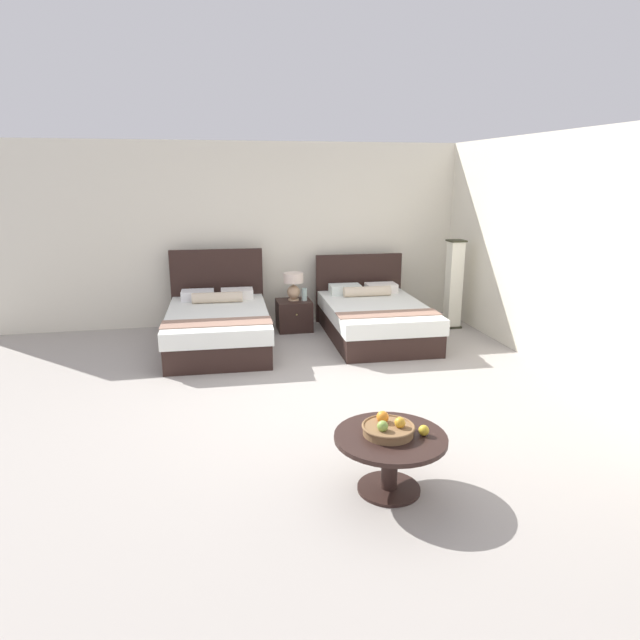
{
  "coord_description": "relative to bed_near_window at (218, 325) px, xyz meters",
  "views": [
    {
      "loc": [
        -1.22,
        -5.3,
        2.29
      ],
      "look_at": [
        0.01,
        0.58,
        0.69
      ],
      "focal_mm": 30.81,
      "sensor_mm": 36.0,
      "label": 1
    }
  ],
  "objects": [
    {
      "name": "ground_plane",
      "position": [
        1.11,
        -2.04,
        -0.31
      ],
      "size": [
        9.26,
        10.18,
        0.02
      ],
      "primitive_type": "cube",
      "color": "#A19A92"
    },
    {
      "name": "bed_near_window",
      "position": [
        0.0,
        0.0,
        0.0
      ],
      "size": [
        1.42,
        2.14,
        1.21
      ],
      "color": "black",
      "rests_on": "ground"
    },
    {
      "name": "nightstand",
      "position": [
        1.14,
        0.61,
        -0.07
      ],
      "size": [
        0.51,
        0.5,
        0.45
      ],
      "color": "black",
      "rests_on": "ground"
    },
    {
      "name": "fruit_bowl",
      "position": [
        1.12,
        -3.85,
        0.2
      ],
      "size": [
        0.39,
        0.39,
        0.15
      ],
      "color": "brown",
      "rests_on": "coffee_table"
    },
    {
      "name": "vase",
      "position": [
        1.3,
        0.57,
        0.25
      ],
      "size": [
        0.08,
        0.08,
        0.19
      ],
      "color": "#ABC5BD",
      "rests_on": "nightstand"
    },
    {
      "name": "coffee_table",
      "position": [
        1.14,
        -3.87,
        0.03
      ],
      "size": [
        0.83,
        0.83,
        0.45
      ],
      "color": "black",
      "rests_on": "ground"
    },
    {
      "name": "wall_side_right",
      "position": [
        3.93,
        -1.64,
        1.09
      ],
      "size": [
        0.12,
        5.78,
        2.77
      ],
      "primitive_type": "cube",
      "color": "silver",
      "rests_on": "ground"
    },
    {
      "name": "table_lamp",
      "position": [
        1.14,
        0.63,
        0.41
      ],
      "size": [
        0.29,
        0.29,
        0.41
      ],
      "color": "tan",
      "rests_on": "nightstand"
    },
    {
      "name": "floor_lamp_corner",
      "position": [
        3.55,
        0.26,
        0.37
      ],
      "size": [
        0.25,
        0.25,
        1.34
      ],
      "color": "#2A2B1C",
      "rests_on": "ground"
    },
    {
      "name": "bed_near_corner",
      "position": [
        2.22,
        -0.01,
        -0.01
      ],
      "size": [
        1.43,
        2.16,
        1.07
      ],
      "color": "black",
      "rests_on": "ground"
    },
    {
      "name": "loose_apple",
      "position": [
        1.37,
        -3.92,
        0.19
      ],
      "size": [
        0.08,
        0.08,
        0.08
      ],
      "color": "gold",
      "rests_on": "coffee_table"
    },
    {
      "name": "wall_back",
      "position": [
        1.11,
        1.26,
        1.09
      ],
      "size": [
        9.26,
        0.12,
        2.77
      ],
      "primitive_type": "cube",
      "color": "silver",
      "rests_on": "ground"
    }
  ]
}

